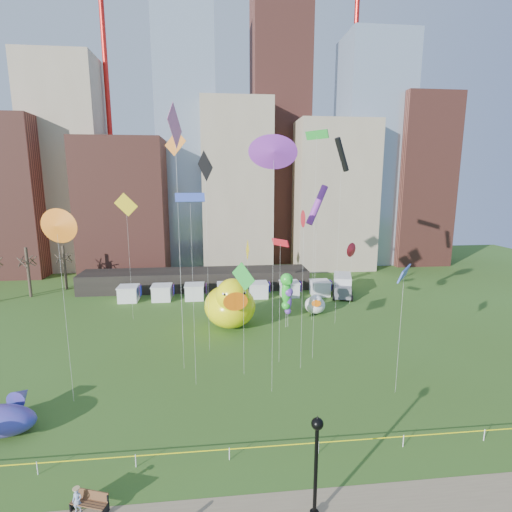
{
  "coord_description": "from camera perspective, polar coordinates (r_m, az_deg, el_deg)",
  "views": [
    {
      "loc": [
        -0.64,
        -22.39,
        18.05
      ],
      "look_at": [
        2.69,
        8.61,
        12.0
      ],
      "focal_mm": 27.0,
      "sensor_mm": 36.0,
      "label": 1
    }
  ],
  "objects": [
    {
      "name": "pavilion",
      "position": [
        66.54,
        -8.85,
        -3.46
      ],
      "size": [
        38.0,
        6.0,
        3.2
      ],
      "primitive_type": "cube",
      "color": "black",
      "rests_on": "ground"
    },
    {
      "name": "kite_5",
      "position": [
        33.79,
        21.1,
        -2.47
      ],
      "size": [
        2.4,
        2.97,
        11.17
      ],
      "color": "silver",
      "rests_on": "ground"
    },
    {
      "name": "lamppost",
      "position": [
        23.12,
        8.91,
        -27.3
      ],
      "size": [
        0.64,
        0.64,
        6.18
      ],
      "color": "black",
      "rests_on": "footpath"
    },
    {
      "name": "kite_16",
      "position": [
        36.9,
        3.62,
        1.83
      ],
      "size": [
        1.48,
        1.97,
        12.64
      ],
      "color": "silver",
      "rests_on": "ground"
    },
    {
      "name": "park_bench",
      "position": [
        27.01,
        -23.36,
        -30.34
      ],
      "size": [
        2.18,
        1.29,
        1.06
      ],
      "rotation": [
        0.0,
        0.0,
        -0.32
      ],
      "color": "brown",
      "rests_on": "footpath"
    },
    {
      "name": "kite_13",
      "position": [
        32.5,
        -9.74,
        8.26
      ],
      "size": [
        2.44,
        0.79,
        17.13
      ],
      "color": "silver",
      "rests_on": "ground"
    },
    {
      "name": "kite_10",
      "position": [
        48.29,
        12.59,
        14.41
      ],
      "size": [
        2.4,
        1.71,
        23.19
      ],
      "color": "silver",
      "rests_on": "ground"
    },
    {
      "name": "small_duck",
      "position": [
        54.23,
        8.75,
        -7.06
      ],
      "size": [
        3.37,
        4.12,
        2.98
      ],
      "rotation": [
        0.0,
        0.0,
        -0.18
      ],
      "color": "white",
      "rests_on": "ground"
    },
    {
      "name": "whale_inflatable",
      "position": [
        35.65,
        -33.69,
        -19.4
      ],
      "size": [
        5.7,
        7.03,
        2.4
      ],
      "rotation": [
        0.0,
        0.0,
        -0.11
      ],
      "color": "#623CA6",
      "rests_on": "ground"
    },
    {
      "name": "box_truck",
      "position": [
        63.94,
        12.67,
        -4.2
      ],
      "size": [
        4.69,
        7.78,
        3.11
      ],
      "rotation": [
        0.0,
        0.0,
        -0.3
      ],
      "color": "silver",
      "rests_on": "ground"
    },
    {
      "name": "kite_2",
      "position": [
        39.29,
        -7.54,
        12.59
      ],
      "size": [
        1.54,
        2.62,
        21.08
      ],
      "color": "silver",
      "rests_on": "ground"
    },
    {
      "name": "ground",
      "position": [
        28.77,
        -3.95,
        -27.91
      ],
      "size": [
        160.0,
        160.0,
        0.0
      ],
      "primitive_type": "plane",
      "color": "#38571B",
      "rests_on": "ground"
    },
    {
      "name": "kite_8",
      "position": [
        35.48,
        7.13,
        5.4
      ],
      "size": [
        0.26,
        1.59,
        15.5
      ],
      "color": "silver",
      "rests_on": "ground"
    },
    {
      "name": "vendor_tents",
      "position": [
        60.82,
        -4.34,
        -5.23
      ],
      "size": [
        33.24,
        2.8,
        2.4
      ],
      "color": "white",
      "rests_on": "ground"
    },
    {
      "name": "kite_6",
      "position": [
        42.1,
        -11.83,
        15.25
      ],
      "size": [
        2.32,
        1.23,
        23.23
      ],
      "color": "silver",
      "rests_on": "ground"
    },
    {
      "name": "kite_7",
      "position": [
        37.74,
        9.02,
        7.43
      ],
      "size": [
        2.38,
        1.31,
        17.76
      ],
      "color": "silver",
      "rests_on": "ground"
    },
    {
      "name": "woman",
      "position": [
        27.01,
        -24.95,
        -30.02
      ],
      "size": [
        0.55,
        0.38,
        1.45
      ],
      "primitive_type": "imported",
      "rotation": [
        0.0,
        0.0,
        -0.07
      ],
      "color": "silver",
      "rests_on": "footpath"
    },
    {
      "name": "kite_1",
      "position": [
        36.0,
        -11.92,
        17.92
      ],
      "size": [
        0.89,
        3.76,
        24.77
      ],
      "color": "silver",
      "rests_on": "ground"
    },
    {
      "name": "kite_4",
      "position": [
        54.31,
        -1.27,
        0.79
      ],
      "size": [
        0.19,
        3.07,
        10.04
      ],
      "color": "silver",
      "rests_on": "ground"
    },
    {
      "name": "kite_0",
      "position": [
        58.0,
        14.04,
        0.87
      ],
      "size": [
        1.63,
        1.67,
        9.24
      ],
      "color": "silver",
      "rests_on": "ground"
    },
    {
      "name": "kite_11",
      "position": [
        49.44,
        9.0,
        17.12
      ],
      "size": [
        2.34,
        3.01,
        24.13
      ],
      "color": "silver",
      "rests_on": "ground"
    },
    {
      "name": "caution_tape",
      "position": [
        28.35,
        -3.97,
        -26.84
      ],
      "size": [
        50.0,
        0.06,
        0.9
      ],
      "color": "white",
      "rests_on": "ground"
    },
    {
      "name": "seahorse_purple",
      "position": [
        48.31,
        4.81,
        -6.31
      ],
      "size": [
        1.23,
        1.52,
        5.17
      ],
      "rotation": [
        0.0,
        0.0,
        -0.06
      ],
      "color": "silver",
      "rests_on": "ground"
    },
    {
      "name": "bare_trees",
      "position": [
        70.92,
        -30.6,
        -1.99
      ],
      "size": [
        8.44,
        6.44,
        8.5
      ],
      "color": "#382B21",
      "rests_on": "ground"
    },
    {
      "name": "kite_3",
      "position": [
        34.91,
        -1.88,
        -3.24
      ],
      "size": [
        1.97,
        1.81,
        10.92
      ],
      "color": "silver",
      "rests_on": "ground"
    },
    {
      "name": "seahorse_green",
      "position": [
        47.83,
        4.53,
        -4.81
      ],
      "size": [
        1.57,
        1.98,
        6.99
      ],
      "rotation": [
        0.0,
        0.0,
        0.01
      ],
      "color": "silver",
      "rests_on": "ground"
    },
    {
      "name": "kite_12",
      "position": [
        51.48,
        -18.7,
        6.97
      ],
      "size": [
        2.96,
        0.31,
        16.66
      ],
      "color": "silver",
      "rests_on": "ground"
    },
    {
      "name": "skyline",
      "position": [
        83.57,
        -4.25,
        13.28
      ],
      "size": [
        101.0,
        23.0,
        68.0
      ],
      "color": "brown",
      "rests_on": "ground"
    },
    {
      "name": "crane_left",
      "position": [
        93.35,
        -21.09,
        28.31
      ],
      "size": [
        23.0,
        1.0,
        76.0
      ],
      "color": "red",
      "rests_on": "ground"
    },
    {
      "name": "kite_15",
      "position": [
        30.89,
        2.66,
        15.15
      ],
      "size": [
        2.68,
        0.61,
        21.65
      ],
      "color": "silver",
      "rests_on": "ground"
    },
    {
      "name": "big_duck",
      "position": [
        48.31,
        -3.8,
        -7.06
      ],
      "size": [
        7.17,
        9.12,
        6.76
      ],
      "rotation": [
        0.0,
        0.0,
        0.11
      ],
      "color": "#FFF80D",
      "rests_on": "ground"
    },
    {
      "name": "kite_14",
      "position": [
        33.13,
        -27.45,
        3.96
      ],
      "size": [
        2.47,
        1.63,
        16.05
      ],
      "color": "silver",
      "rests_on": "ground"
    },
    {
      "name": "crane_right",
      "position": [
        96.38,
        15.08,
        28.05
      ],
      "size": [
        23.0,
        1.0,
        76.0
      ],
      "color": "red",
      "rests_on": "ground"
    }
  ]
}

